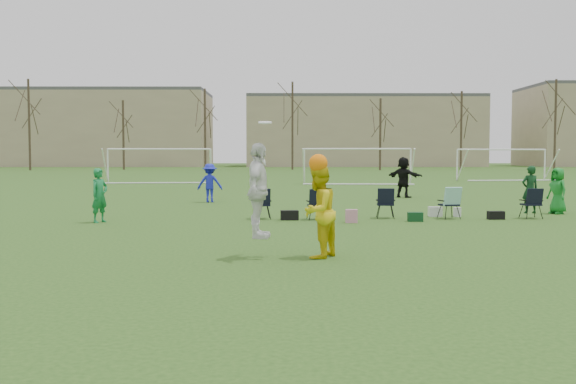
{
  "coord_description": "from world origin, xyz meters",
  "views": [
    {
      "loc": [
        -0.98,
        -12.16,
        2.06
      ],
      "look_at": [
        -0.91,
        1.44,
        1.25
      ],
      "focal_mm": 40.0,
      "sensor_mm": 36.0,
      "label": 1
    }
  ],
  "objects_px": {
    "fielder_green_near": "(100,195)",
    "goal_left": "(160,156)",
    "fielder_green_far": "(558,191)",
    "goal_right": "(502,156)",
    "fielder_black": "(404,177)",
    "fielder_blue": "(210,183)",
    "center_contest": "(292,201)",
    "goal_mid": "(357,156)"
  },
  "relations": [
    {
      "from": "fielder_blue",
      "to": "fielder_black",
      "type": "distance_m",
      "value": 9.3
    },
    {
      "from": "fielder_black",
      "to": "fielder_green_far",
      "type": "bearing_deg",
      "value": 154.81
    },
    {
      "from": "fielder_black",
      "to": "center_contest",
      "type": "distance_m",
      "value": 18.45
    },
    {
      "from": "goal_right",
      "to": "center_contest",
      "type": "bearing_deg",
      "value": -122.15
    },
    {
      "from": "goal_left",
      "to": "goal_mid",
      "type": "relative_size",
      "value": 1.0
    },
    {
      "from": "goal_right",
      "to": "fielder_black",
      "type": "bearing_deg",
      "value": -127.69
    },
    {
      "from": "goal_left",
      "to": "goal_right",
      "type": "distance_m",
      "value": 26.31
    },
    {
      "from": "fielder_green_near",
      "to": "goal_left",
      "type": "height_order",
      "value": "goal_left"
    },
    {
      "from": "fielder_green_far",
      "to": "center_contest",
      "type": "relative_size",
      "value": 0.59
    },
    {
      "from": "fielder_blue",
      "to": "goal_left",
      "type": "height_order",
      "value": "goal_left"
    },
    {
      "from": "fielder_green_near",
      "to": "fielder_blue",
      "type": "relative_size",
      "value": 0.99
    },
    {
      "from": "goal_left",
      "to": "fielder_black",
      "type": "bearing_deg",
      "value": -52.46
    },
    {
      "from": "fielder_black",
      "to": "goal_mid",
      "type": "distance_m",
      "value": 13.99
    },
    {
      "from": "fielder_blue",
      "to": "goal_mid",
      "type": "height_order",
      "value": "goal_mid"
    },
    {
      "from": "fielder_black",
      "to": "fielder_green_near",
      "type": "bearing_deg",
      "value": 85.01
    },
    {
      "from": "fielder_black",
      "to": "goal_right",
      "type": "height_order",
      "value": "goal_right"
    },
    {
      "from": "fielder_green_far",
      "to": "goal_left",
      "type": "relative_size",
      "value": 0.21
    },
    {
      "from": "fielder_green_far",
      "to": "goal_right",
      "type": "bearing_deg",
      "value": 144.16
    },
    {
      "from": "fielder_green_far",
      "to": "goal_right",
      "type": "distance_m",
      "value": 29.27
    },
    {
      "from": "fielder_black",
      "to": "goal_right",
      "type": "bearing_deg",
      "value": -79.28
    },
    {
      "from": "fielder_green_far",
      "to": "center_contest",
      "type": "xyz_separation_m",
      "value": [
        -9.23,
        -9.32,
        0.34
      ]
    },
    {
      "from": "center_contest",
      "to": "goal_right",
      "type": "relative_size",
      "value": 0.37
    },
    {
      "from": "fielder_blue",
      "to": "fielder_green_far",
      "type": "bearing_deg",
      "value": 155.74
    },
    {
      "from": "fielder_green_near",
      "to": "fielder_green_far",
      "type": "xyz_separation_m",
      "value": [
        14.93,
        2.72,
        -0.02
      ]
    },
    {
      "from": "fielder_blue",
      "to": "center_contest",
      "type": "distance_m",
      "value": 15.0
    },
    {
      "from": "fielder_green_near",
      "to": "fielder_black",
      "type": "xyz_separation_m",
      "value": [
        11.17,
        11.02,
        0.14
      ]
    },
    {
      "from": "center_contest",
      "to": "goal_right",
      "type": "distance_m",
      "value": 41.17
    },
    {
      "from": "fielder_black",
      "to": "center_contest",
      "type": "relative_size",
      "value": 0.71
    },
    {
      "from": "fielder_green_far",
      "to": "center_contest",
      "type": "height_order",
      "value": "center_contest"
    },
    {
      "from": "fielder_green_near",
      "to": "fielder_green_far",
      "type": "height_order",
      "value": "fielder_green_near"
    },
    {
      "from": "fielder_green_near",
      "to": "fielder_blue",
      "type": "height_order",
      "value": "fielder_blue"
    },
    {
      "from": "fielder_green_far",
      "to": "fielder_green_near",
      "type": "bearing_deg",
      "value": -100.43
    },
    {
      "from": "fielder_green_near",
      "to": "fielder_green_far",
      "type": "relative_size",
      "value": 1.03
    },
    {
      "from": "fielder_green_near",
      "to": "goal_right",
      "type": "height_order",
      "value": "goal_right"
    },
    {
      "from": "fielder_black",
      "to": "goal_mid",
      "type": "xyz_separation_m",
      "value": [
        -0.63,
        13.94,
        0.96
      ]
    },
    {
      "from": "fielder_blue",
      "to": "fielder_green_far",
      "type": "relative_size",
      "value": 1.04
    },
    {
      "from": "fielder_black",
      "to": "goal_right",
      "type": "distance_m",
      "value": 22.98
    },
    {
      "from": "fielder_green_far",
      "to": "goal_mid",
      "type": "bearing_deg",
      "value": 170.41
    },
    {
      "from": "fielder_green_near",
      "to": "center_contest",
      "type": "xyz_separation_m",
      "value": [
        5.7,
        -6.6,
        0.31
      ]
    },
    {
      "from": "goal_left",
      "to": "goal_right",
      "type": "relative_size",
      "value": 1.01
    },
    {
      "from": "fielder_green_far",
      "to": "fielder_black",
      "type": "height_order",
      "value": "fielder_black"
    },
    {
      "from": "fielder_blue",
      "to": "center_contest",
      "type": "xyz_separation_m",
      "value": [
        3.33,
        -14.63,
        0.31
      ]
    }
  ]
}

